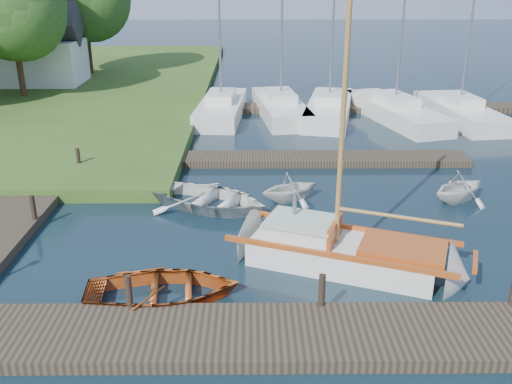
{
  "coord_description": "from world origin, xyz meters",
  "views": [
    {
      "loc": [
        -0.12,
        -16.51,
        7.68
      ],
      "look_at": [
        0.0,
        0.0,
        1.2
      ],
      "focal_mm": 40.0,
      "sensor_mm": 36.0,
      "label": 1
    }
  ],
  "objects_px": {
    "mooring_post_2": "(322,290)",
    "marina_boat_3": "(395,109)",
    "mooring_post_1": "(129,291)",
    "marina_boat_0": "(221,107)",
    "mooring_post_5": "(78,158)",
    "house_c": "(42,52)",
    "tender_b": "(290,185)",
    "tree_3": "(11,4)",
    "sailboat": "(348,255)",
    "tender_d": "(460,184)",
    "mooring_post_4": "(33,207)",
    "dinghy": "(163,285)",
    "marina_boat_4": "(460,110)",
    "marina_boat_1": "(280,106)",
    "marina_boat_2": "(329,107)",
    "tender_a": "(211,196)"
  },
  "relations": [
    {
      "from": "mooring_post_4",
      "to": "tree_3",
      "type": "xyz_separation_m",
      "value": [
        -7.0,
        18.05,
        5.11
      ]
    },
    {
      "from": "mooring_post_2",
      "to": "mooring_post_5",
      "type": "bearing_deg",
      "value": 130.36
    },
    {
      "from": "mooring_post_2",
      "to": "marina_boat_3",
      "type": "distance_m",
      "value": 19.74
    },
    {
      "from": "marina_boat_4",
      "to": "tree_3",
      "type": "distance_m",
      "value": 26.01
    },
    {
      "from": "sailboat",
      "to": "tender_a",
      "type": "relative_size",
      "value": 2.38
    },
    {
      "from": "dinghy",
      "to": "marina_boat_3",
      "type": "relative_size",
      "value": 0.3
    },
    {
      "from": "marina_boat_2",
      "to": "marina_boat_0",
      "type": "bearing_deg",
      "value": 100.11
    },
    {
      "from": "mooring_post_1",
      "to": "marina_boat_0",
      "type": "distance_m",
      "value": 19.56
    },
    {
      "from": "mooring_post_5",
      "to": "dinghy",
      "type": "xyz_separation_m",
      "value": [
        4.67,
        -9.25,
        -0.31
      ]
    },
    {
      "from": "mooring_post_1",
      "to": "marina_boat_0",
      "type": "height_order",
      "value": "marina_boat_0"
    },
    {
      "from": "marina_boat_1",
      "to": "marina_boat_2",
      "type": "xyz_separation_m",
      "value": [
        2.66,
        -0.33,
        0.02
      ]
    },
    {
      "from": "dinghy",
      "to": "marina_boat_2",
      "type": "height_order",
      "value": "marina_boat_2"
    },
    {
      "from": "mooring_post_4",
      "to": "dinghy",
      "type": "relative_size",
      "value": 0.21
    },
    {
      "from": "tender_a",
      "to": "marina_boat_0",
      "type": "bearing_deg",
      "value": 27.89
    },
    {
      "from": "tender_b",
      "to": "tree_3",
      "type": "relative_size",
      "value": 0.25
    },
    {
      "from": "mooring_post_5",
      "to": "marina_boat_2",
      "type": "distance_m",
      "value": 14.56
    },
    {
      "from": "mooring_post_4",
      "to": "sailboat",
      "type": "xyz_separation_m",
      "value": [
        9.53,
        -2.57,
        -0.36
      ]
    },
    {
      "from": "mooring_post_2",
      "to": "tender_a",
      "type": "height_order",
      "value": "mooring_post_2"
    },
    {
      "from": "mooring_post_5",
      "to": "marina_boat_3",
      "type": "height_order",
      "value": "marina_boat_3"
    },
    {
      "from": "tender_b",
      "to": "tree_3",
      "type": "height_order",
      "value": "tree_3"
    },
    {
      "from": "sailboat",
      "to": "marina_boat_3",
      "type": "height_order",
      "value": "marina_boat_3"
    },
    {
      "from": "mooring_post_4",
      "to": "tender_a",
      "type": "distance_m",
      "value": 5.69
    },
    {
      "from": "sailboat",
      "to": "marina_boat_2",
      "type": "xyz_separation_m",
      "value": [
        1.61,
        16.95,
        0.24
      ]
    },
    {
      "from": "mooring_post_2",
      "to": "marina_boat_4",
      "type": "xyz_separation_m",
      "value": [
        9.59,
        18.62,
        -0.13
      ]
    },
    {
      "from": "mooring_post_1",
      "to": "tender_b",
      "type": "bearing_deg",
      "value": 59.72
    },
    {
      "from": "mooring_post_2",
      "to": "marina_boat_4",
      "type": "height_order",
      "value": "marina_boat_4"
    },
    {
      "from": "marina_boat_0",
      "to": "marina_boat_2",
      "type": "relative_size",
      "value": 0.95
    },
    {
      "from": "mooring_post_1",
      "to": "dinghy",
      "type": "distance_m",
      "value": 1.06
    },
    {
      "from": "mooring_post_4",
      "to": "marina_boat_1",
      "type": "bearing_deg",
      "value": 60.07
    },
    {
      "from": "tree_3",
      "to": "tender_a",
      "type": "bearing_deg",
      "value": -52.88
    },
    {
      "from": "mooring_post_2",
      "to": "tender_d",
      "type": "bearing_deg",
      "value": 51.53
    },
    {
      "from": "tender_b",
      "to": "sailboat",
      "type": "bearing_deg",
      "value": 168.45
    },
    {
      "from": "mooring_post_1",
      "to": "house_c",
      "type": "bearing_deg",
      "value": 112.17
    },
    {
      "from": "marina_boat_1",
      "to": "house_c",
      "type": "height_order",
      "value": "marina_boat_1"
    },
    {
      "from": "mooring_post_5",
      "to": "house_c",
      "type": "height_order",
      "value": "house_c"
    },
    {
      "from": "mooring_post_1",
      "to": "marina_boat_3",
      "type": "bearing_deg",
      "value": 60.48
    },
    {
      "from": "mooring_post_5",
      "to": "sailboat",
      "type": "bearing_deg",
      "value": -38.48
    },
    {
      "from": "house_c",
      "to": "mooring_post_4",
      "type": "bearing_deg",
      "value": -72.35
    },
    {
      "from": "mooring_post_4",
      "to": "mooring_post_5",
      "type": "xyz_separation_m",
      "value": [
        0.0,
        5.0,
        0.0
      ]
    },
    {
      "from": "marina_boat_0",
      "to": "marina_boat_3",
      "type": "relative_size",
      "value": 0.92
    },
    {
      "from": "mooring_post_5",
      "to": "marina_boat_0",
      "type": "xyz_separation_m",
      "value": [
        5.19,
        9.53,
        -0.12
      ]
    },
    {
      "from": "tender_d",
      "to": "marina_boat_3",
      "type": "bearing_deg",
      "value": -34.92
    },
    {
      "from": "mooring_post_2",
      "to": "house_c",
      "type": "height_order",
      "value": "house_c"
    },
    {
      "from": "mooring_post_4",
      "to": "dinghy",
      "type": "distance_m",
      "value": 6.32
    },
    {
      "from": "tender_a",
      "to": "marina_boat_4",
      "type": "relative_size",
      "value": 0.38
    },
    {
      "from": "tender_a",
      "to": "tender_d",
      "type": "bearing_deg",
      "value": -59.49
    },
    {
      "from": "mooring_post_1",
      "to": "mooring_post_5",
      "type": "distance_m",
      "value": 10.77
    },
    {
      "from": "marina_boat_0",
      "to": "marina_boat_4",
      "type": "relative_size",
      "value": 1.09
    },
    {
      "from": "marina_boat_2",
      "to": "marina_boat_3",
      "type": "height_order",
      "value": "marina_boat_3"
    },
    {
      "from": "mooring_post_2",
      "to": "marina_boat_4",
      "type": "distance_m",
      "value": 20.94
    }
  ]
}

